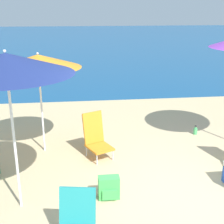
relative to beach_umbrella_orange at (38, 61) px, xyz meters
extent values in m
plane|color=#C6B284|center=(2.12, -2.04, -1.81)|extent=(60.00, 60.00, 0.00)
cube|color=navy|center=(2.12, 23.40, -1.81)|extent=(60.00, 40.00, 0.01)
cylinder|color=white|center=(0.00, 0.00, -0.97)|extent=(0.04, 0.04, 1.69)
cone|color=orange|center=(0.00, 0.00, 0.00)|extent=(1.61, 1.61, 0.25)
sphere|color=white|center=(0.00, 0.00, 0.15)|extent=(0.04, 0.04, 0.04)
cylinder|color=white|center=(-0.18, -1.86, -0.83)|extent=(0.04, 0.04, 1.96)
cone|color=navy|center=(-0.18, -1.86, 0.28)|extent=(1.73, 1.73, 0.27)
sphere|color=white|center=(-0.18, -1.86, 0.43)|extent=(0.04, 0.04, 0.04)
cylinder|color=silver|center=(1.01, -0.74, -1.71)|extent=(0.02, 0.02, 0.21)
cylinder|color=silver|center=(1.32, -0.59, -1.71)|extent=(0.02, 0.02, 0.21)
cylinder|color=silver|center=(0.84, -0.36, -1.71)|extent=(0.02, 0.02, 0.21)
cylinder|color=silver|center=(1.15, -0.22, -1.71)|extent=(0.02, 0.02, 0.21)
cube|color=orange|center=(1.08, -0.48, -1.59)|extent=(0.57, 0.61, 0.04)
cube|color=orange|center=(0.98, -0.26, -1.26)|extent=(0.43, 0.29, 0.61)
cube|color=teal|center=(0.64, -2.63, -1.35)|extent=(0.46, 0.23, 0.48)
cube|color=#47B756|center=(1.11, -1.80, -1.64)|extent=(0.32, 0.17, 0.35)
cube|color=#47B756|center=(1.11, -1.90, -1.71)|extent=(0.22, 0.03, 0.16)
cylinder|color=#4CB266|center=(3.35, 0.45, -1.74)|extent=(0.09, 0.09, 0.14)
cylinder|color=#4CB266|center=(3.35, 0.45, -1.65)|extent=(0.04, 0.04, 0.05)
cylinder|color=black|center=(3.35, 0.45, -1.62)|extent=(0.04, 0.04, 0.02)
camera|label=1|loc=(0.67, -5.88, 0.95)|focal=50.00mm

